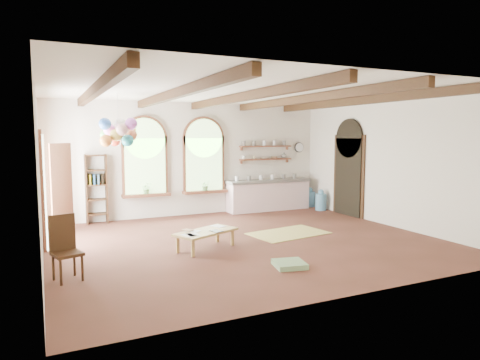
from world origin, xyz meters
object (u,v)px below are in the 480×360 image
kitchen_counter (268,195)px  side_chair (67,262)px  coffee_table (206,233)px  balloon_cluster (118,132)px

kitchen_counter → side_chair: 7.33m
coffee_table → balloon_cluster: size_ratio=1.24×
side_chair → coffee_table: bearing=17.4°
balloon_cluster → kitchen_counter: bearing=20.3°
kitchen_counter → balloon_cluster: 5.35m
side_chair → balloon_cluster: size_ratio=0.89×
kitchen_counter → balloon_cluster: size_ratio=2.31×
coffee_table → side_chair: size_ratio=1.39×
kitchen_counter → coffee_table: bearing=-134.0°
kitchen_counter → side_chair: (-5.96, -4.26, -0.18)m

